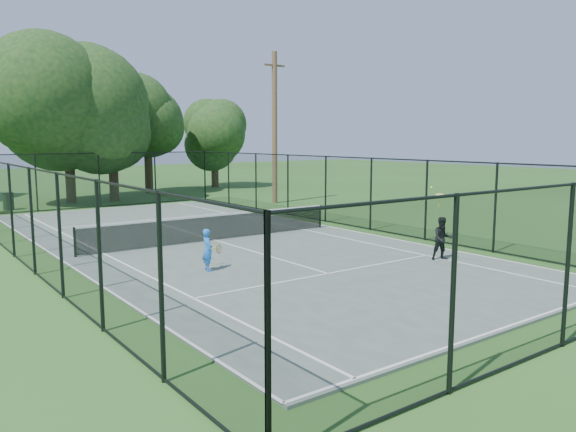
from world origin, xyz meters
TOP-DOWN VIEW (x-y plane):
  - ground at (0.00, 0.00)m, footprint 120.00×120.00m
  - tennis_court at (0.00, 0.00)m, footprint 11.00×24.00m
  - tennis_net at (0.00, 0.00)m, footprint 10.08×0.08m
  - fence at (0.00, 0.00)m, footprint 13.10×26.10m
  - tree_near_left at (-0.68, 16.18)m, footprint 7.14×7.14m
  - tree_near_mid at (1.71, 15.64)m, footprint 5.99×5.99m
  - tree_near_right at (5.43, 19.23)m, footprint 5.17×5.17m
  - tree_far_right at (11.47, 20.74)m, footprint 4.64×4.64m
  - trash_bin_right at (-4.33, 14.69)m, footprint 0.58×0.58m
  - utility_pole at (8.97, 9.00)m, footprint 1.40×0.30m
  - player_blue at (-2.50, -4.10)m, footprint 0.76×0.48m
  - player_black at (4.00, -7.10)m, footprint 0.81×1.10m

SIDE VIEW (x-z plane):
  - ground at x=0.00m, z-range 0.00..0.00m
  - tennis_court at x=0.00m, z-range 0.00..0.06m
  - trash_bin_right at x=-4.33m, z-range 0.01..0.95m
  - tennis_net at x=0.00m, z-range 0.10..1.05m
  - player_blue at x=-2.50m, z-range 0.06..1.26m
  - player_black at x=4.00m, z-range -0.38..1.84m
  - fence at x=0.00m, z-range 0.00..3.00m
  - tree_far_right at x=11.47m, z-range 0.73..6.87m
  - utility_pole at x=8.97m, z-range 0.06..8.75m
  - tree_near_right at x=5.43m, z-range 0.96..8.10m
  - tree_near_mid at x=1.71m, z-range 0.91..8.73m
  - tree_near_left at x=-0.68m, z-range 1.07..10.39m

